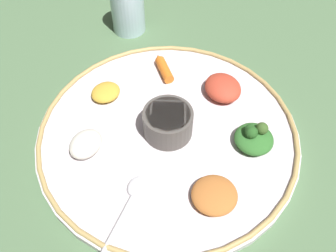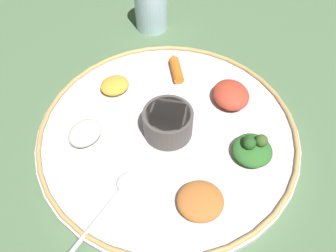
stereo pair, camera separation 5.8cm
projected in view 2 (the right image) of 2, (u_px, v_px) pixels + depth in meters
ground_plane at (168, 137)px, 0.61m from camera, size 2.40×2.40×0.00m
platter at (168, 134)px, 0.60m from camera, size 0.44×0.44×0.02m
platter_rim at (168, 130)px, 0.59m from camera, size 0.43×0.43×0.01m
center_bowl at (168, 122)px, 0.58m from camera, size 0.08×0.08×0.05m
spoon at (110, 203)px, 0.51m from camera, size 0.02×0.17×0.01m
greens_pile at (252, 149)px, 0.56m from camera, size 0.08×0.09×0.04m
carrot_near_spoon at (176, 68)px, 0.68m from camera, size 0.06×0.07×0.02m
mound_berbere_red at (231, 95)px, 0.63m from camera, size 0.10×0.10×0.03m
mound_chickpea at (200, 201)px, 0.51m from camera, size 0.10×0.10×0.02m
mound_lentil_yellow at (115, 85)px, 0.65m from camera, size 0.06×0.07×0.02m
mound_rice_white at (85, 133)px, 0.57m from camera, size 0.05×0.06×0.03m
drinking_glass at (151, 10)px, 0.77m from camera, size 0.07×0.07×0.09m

